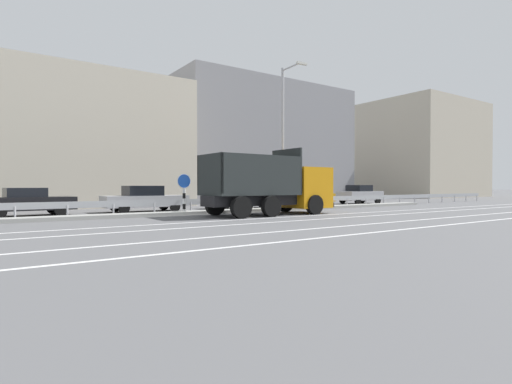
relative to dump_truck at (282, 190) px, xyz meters
name	(u,v)px	position (x,y,z in m)	size (l,w,h in m)	color
ground_plane	(269,214)	(-0.54, 0.46, -1.31)	(320.00, 320.00, 0.00)	#565659
lane_strip_0	(289,217)	(-0.99, -1.81, -1.30)	(57.84, 0.16, 0.01)	silver
lane_strip_1	(315,219)	(-0.99, -3.64, -1.30)	(57.84, 0.16, 0.01)	silver
lane_strip_2	(365,224)	(-0.99, -6.46, -1.30)	(57.84, 0.16, 0.01)	silver
lane_strip_3	(409,229)	(-0.99, -8.43, -1.30)	(57.84, 0.16, 0.01)	silver
median_island	(248,210)	(-0.54, 2.53, -1.22)	(31.81, 1.10, 0.18)	gray
median_guardrail	(239,202)	(-0.54, 3.58, -0.74)	(57.84, 0.09, 0.78)	#9EA0A5
dump_truck	(282,190)	(0.00, 0.00, 0.00)	(7.32, 2.84, 3.52)	orange
median_road_sign	(184,193)	(-4.60, 2.53, -0.16)	(0.76, 0.16, 2.16)	white
street_lamp_1	(284,131)	(2.04, 2.38, 3.59)	(0.71, 2.15, 8.84)	#ADADB2
parked_car_2	(28,202)	(-11.49, 6.14, -0.58)	(4.39, 2.09, 1.43)	black
parked_car_3	(145,199)	(-5.49, 6.09, -0.55)	(4.81, 2.02, 1.53)	#A3A3A8
parked_car_4	(238,197)	(1.02, 6.08, -0.57)	(4.65, 2.05, 1.49)	silver
parked_car_5	(307,196)	(7.27, 6.10, -0.58)	(4.50, 1.90, 1.44)	#B27A14
parked_car_6	(360,194)	(13.27, 6.02, -0.51)	(3.96, 2.01, 1.60)	#A3A3A8
background_building_0	(29,144)	(-10.27, 18.72, 3.48)	(21.02, 15.98, 9.58)	beige
background_building_1	(263,143)	(12.80, 19.59, 5.08)	(20.81, 8.37, 12.78)	gray
background_building_2	(412,151)	(38.80, 18.26, 5.28)	(15.45, 15.44, 13.18)	#B7AD99
church_tower	(77,148)	(-4.39, 31.56, 4.52)	(3.60, 3.60, 12.82)	silver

